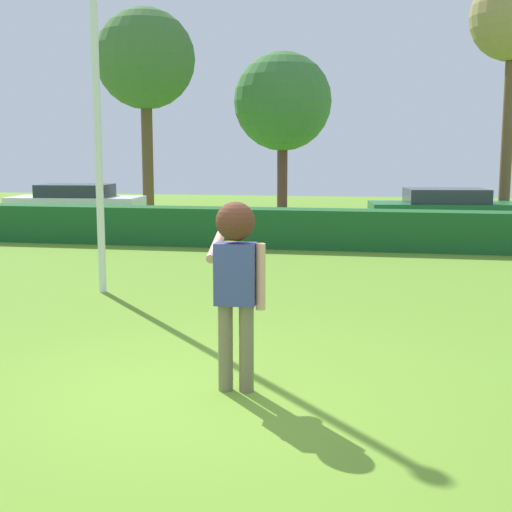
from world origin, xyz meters
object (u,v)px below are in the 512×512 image
object	(u,v)px
parked_car_green	(445,208)
person	(236,269)
parked_car_white	(76,202)
frisbee	(228,245)
lamppost	(95,43)
oak_tree	(283,102)
maple_tree	(145,60)

from	to	relation	value
parked_car_green	person	bearing A→B (deg)	-102.10
parked_car_green	parked_car_white	bearing A→B (deg)	177.22
frisbee	lamppost	size ratio (longest dim) A/B	0.04
parked_car_white	frisbee	bearing A→B (deg)	-59.26
oak_tree	maple_tree	bearing A→B (deg)	-140.97
frisbee	lamppost	distance (m)	5.43
lamppost	parked_car_white	world-z (taller)	lamppost
frisbee	oak_tree	distance (m)	19.75
person	frisbee	world-z (taller)	person
parked_car_white	oak_tree	bearing A→B (deg)	42.28
parked_car_green	maple_tree	xyz separation A→B (m)	(-9.75, 2.55, 4.64)
maple_tree	parked_car_green	bearing A→B (deg)	-14.68
parked_car_white	parked_car_green	bearing A→B (deg)	-2.78
lamppost	parked_car_green	xyz separation A→B (m)	(6.13, 9.73, -3.24)
person	lamppost	xyz separation A→B (m)	(-3.15, 4.15, 2.76)
parked_car_green	oak_tree	world-z (taller)	oak_tree
person	parked_car_green	bearing A→B (deg)	77.90
parked_car_white	lamppost	bearing A→B (deg)	-62.47
person	frisbee	bearing A→B (deg)	112.68
maple_tree	person	bearing A→B (deg)	-67.60
person	frisbee	distance (m)	0.48
person	parked_car_white	world-z (taller)	person
frisbee	parked_car_green	bearing A→B (deg)	76.83
person	maple_tree	xyz separation A→B (m)	(-6.78, 16.44, 4.15)
parked_car_white	oak_tree	distance (m)	8.70
frisbee	oak_tree	size ratio (longest dim) A/B	0.04
parked_car_white	parked_car_green	xyz separation A→B (m)	(11.50, -0.56, 0.00)
lamppost	parked_car_white	distance (m)	12.05
frisbee	parked_car_white	bearing A→B (deg)	120.74
lamppost	parked_car_green	size ratio (longest dim) A/B	1.64
parked_car_white	maple_tree	bearing A→B (deg)	48.86
frisbee	lamppost	xyz separation A→B (m)	(-2.98, 3.74, 2.59)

